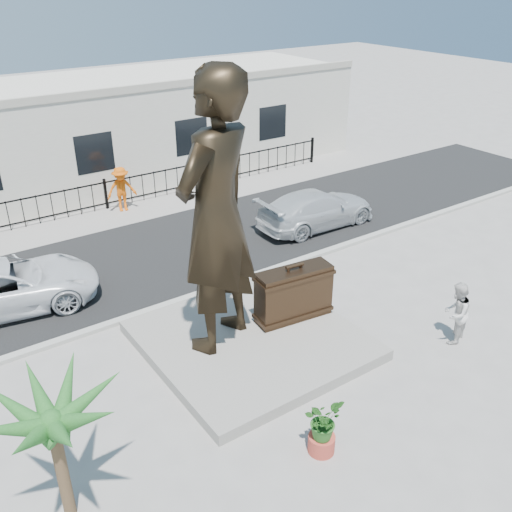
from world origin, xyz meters
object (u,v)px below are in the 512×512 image
at_px(suitcase, 294,294).
at_px(tourist, 456,313).
at_px(car_white, 5,286).
at_px(statue, 216,216).

relative_size(suitcase, tourist, 1.22).
bearing_deg(suitcase, car_white, 145.51).
xyz_separation_m(suitcase, tourist, (3.07, -2.99, -0.18)).
bearing_deg(tourist, car_white, -63.04).
relative_size(statue, suitcase, 3.29).
bearing_deg(statue, car_white, -76.83).
height_order(statue, car_white, statue).
bearing_deg(suitcase, statue, 179.47).
bearing_deg(suitcase, tourist, -37.39).
distance_m(statue, car_white, 7.27).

